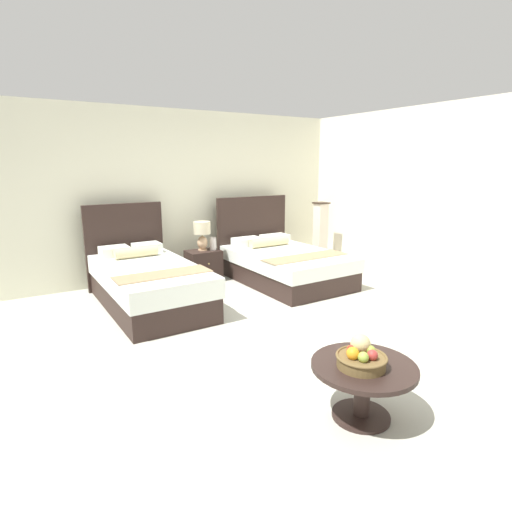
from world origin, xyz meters
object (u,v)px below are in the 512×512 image
table_lamp (202,232)px  vase (213,244)px  fruit_bowl (361,357)px  nightstand (204,266)px  bed_near_corner (283,263)px  coffee_table (363,379)px  floor_lamp_corner (320,234)px  bed_near_window (148,282)px

table_lamp → vase: 0.25m
fruit_bowl → nightstand: bearing=81.8°
bed_near_corner → coffee_table: bed_near_corner is taller
vase → fruit_bowl: 4.00m
nightstand → floor_lamp_corner: size_ratio=0.45×
bed_near_window → coffee_table: (0.58, -3.29, -0.01)m
bed_near_corner → fruit_bowl: 3.71m
bed_near_corner → table_lamp: size_ratio=4.53×
vase → floor_lamp_corner: size_ratio=0.18×
bed_near_corner → nightstand: bearing=148.7°
bed_near_corner → table_lamp: 1.37m
nightstand → vase: size_ratio=2.55×
bed_near_window → nightstand: bed_near_window is taller
bed_near_window → coffee_table: 3.34m
bed_near_window → fruit_bowl: bearing=-80.7°
nightstand → vase: 0.39m
nightstand → vase: (0.16, -0.04, 0.35)m
bed_near_window → vase: bearing=26.4°
fruit_bowl → floor_lamp_corner: 4.82m
nightstand → table_lamp: (-0.00, 0.02, 0.54)m
coffee_table → vase: bearing=80.0°
table_lamp → coffee_table: 4.05m
vase → floor_lamp_corner: bearing=-1.9°
nightstand → coffee_table: bearing=-97.7°
nightstand → fruit_bowl: size_ratio=1.42×
fruit_bowl → bed_near_window: bearing=99.3°
table_lamp → fruit_bowl: 4.04m
bed_near_window → floor_lamp_corner: bed_near_window is taller
table_lamp → bed_near_corner: bearing=-32.1°
floor_lamp_corner → vase: bearing=178.1°
coffee_table → fruit_bowl: fruit_bowl is taller
bed_near_corner → coffee_table: (-1.62, -3.30, 0.02)m
coffee_table → fruit_bowl: (-0.04, -0.01, 0.19)m
table_lamp → vase: table_lamp is taller
bed_near_window → bed_near_corner: (2.20, 0.01, -0.03)m
vase → fruit_bowl: vase is taller
table_lamp → floor_lamp_corner: size_ratio=0.40×
table_lamp → fruit_bowl: size_ratio=1.26×
nightstand → fruit_bowl: (-0.57, -3.97, 0.25)m
bed_near_window → vase: bed_near_window is taller
floor_lamp_corner → coffee_table: bearing=-126.4°
bed_near_window → bed_near_corner: bed_near_corner is taller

